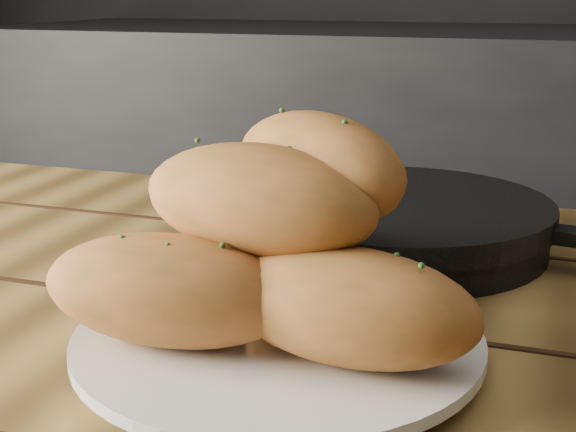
% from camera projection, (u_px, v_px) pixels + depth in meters
% --- Properties ---
extents(plate, '(0.26, 0.26, 0.02)m').
position_uv_depth(plate, '(278.00, 344.00, 0.52)').
color(plate, silver).
rests_on(plate, table).
extents(bread_rolls, '(0.28, 0.22, 0.14)m').
position_uv_depth(bread_rolls, '(277.00, 243.00, 0.50)').
color(bread_rolls, '#BF6735').
rests_on(bread_rolls, plate).
extents(skillet, '(0.42, 0.28, 0.05)m').
position_uv_depth(skillet, '(399.00, 222.00, 0.73)').
color(skillet, black).
rests_on(skillet, table).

